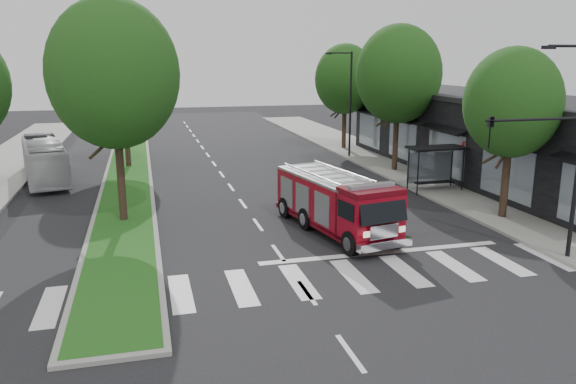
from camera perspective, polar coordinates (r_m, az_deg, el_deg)
The scene contains 14 objects.
ground at distance 22.27m, azimuth -1.00°, elevation -6.22°, with size 140.00×140.00×0.00m, color black.
sidewalk_right at distance 35.80m, azimuth 14.89°, elevation 1.00°, with size 5.00×80.00×0.15m, color gray.
median at distance 39.12m, azimuth -15.91°, elevation 1.97°, with size 3.00×50.00×0.15m.
storefront_row at distance 37.79m, azimuth 21.10°, elevation 4.93°, with size 8.00×30.00×5.00m, color black.
bus_shelter at distance 33.22m, azimuth 14.69°, elevation 3.53°, with size 3.20×1.60×2.61m.
tree_right_near at distance 27.83m, azimuth 21.84°, elevation 8.39°, with size 4.40×4.40×8.05m.
tree_right_mid at distance 38.12m, azimuth 11.16°, elevation 11.66°, with size 5.60×5.60×9.72m.
tree_right_far at distance 47.36m, azimuth 5.82°, elevation 11.34°, with size 5.00×5.00×8.73m.
tree_median_near at distance 26.43m, azimuth -17.29°, elevation 11.37°, with size 5.80×5.80×10.16m.
tree_median_far at distance 40.42m, azimuth -16.45°, elevation 11.46°, with size 5.60×5.60×9.72m.
streetlight_right_near at distance 22.45m, azimuth 25.98°, elevation 4.86°, with size 4.08×0.22×8.00m.
streetlight_right_far at distance 43.28m, azimuth 6.19°, elevation 9.34°, with size 2.11×0.20×8.00m.
fire_engine at distance 24.71m, azimuth 4.85°, elevation -1.13°, with size 3.73×8.11×2.71m.
city_bus at distance 38.25m, azimuth -23.52°, elevation 2.99°, with size 2.19×9.38×2.61m, color silver.
Camera 1 is at (-4.90, -20.40, 7.47)m, focal length 35.00 mm.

